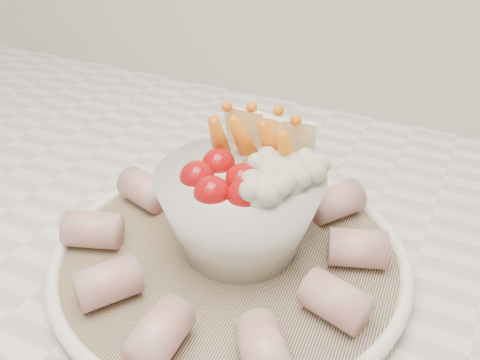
% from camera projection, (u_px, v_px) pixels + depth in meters
% --- Properties ---
extents(serving_platter, '(0.34, 0.34, 0.02)m').
position_uv_depth(serving_platter, '(230.00, 257.00, 0.48)').
color(serving_platter, navy).
rests_on(serving_platter, kitchen_counter).
extents(veggie_bowl, '(0.14, 0.14, 0.12)m').
position_uv_depth(veggie_bowl, '(243.00, 204.00, 0.46)').
color(veggie_bowl, silver).
rests_on(veggie_bowl, serving_platter).
extents(cured_meat_rolls, '(0.28, 0.29, 0.03)m').
position_uv_depth(cured_meat_rolls, '(229.00, 239.00, 0.46)').
color(cured_meat_rolls, '#AE4F55').
rests_on(cured_meat_rolls, serving_platter).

